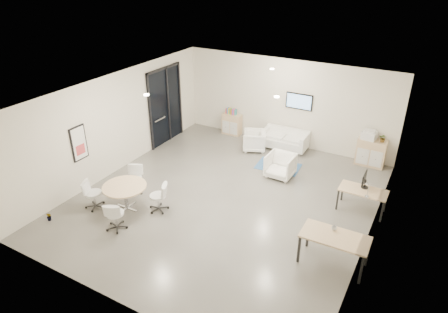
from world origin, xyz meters
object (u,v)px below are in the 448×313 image
sideboard_left (232,124)px  sideboard_right (371,153)px  armchair_left (254,140)px  desk_rear (363,192)px  armchair_right (280,165)px  loveseat (285,140)px  desk_front (335,239)px  round_table (125,189)px

sideboard_left → sideboard_right: bearing=-0.4°
sideboard_left → armchair_left: 1.65m
sideboard_left → desk_rear: sideboard_left is taller
sideboard_right → armchair_right: 3.24m
loveseat → desk_front: size_ratio=1.09×
desk_rear → armchair_right: bearing=165.7°
desk_front → round_table: desk_front is taller
armchair_right → desk_rear: 2.79m
armchair_right → loveseat: bearing=107.9°
sideboard_right → armchair_left: sideboard_right is taller
sideboard_left → armchair_left: sideboard_left is taller
sideboard_right → desk_rear: 2.94m
sideboard_right → round_table: bearing=-131.8°
sideboard_right → desk_rear: sideboard_right is taller
desk_front → desk_rear: bearing=86.9°
desk_rear → desk_front: (-0.09, -2.53, 0.11)m
desk_rear → round_table: (-5.76, -3.13, 0.06)m
sideboard_left → desk_rear: bearing=-27.4°
loveseat → armchair_left: bearing=-145.5°
desk_front → round_table: (-5.67, -0.60, -0.05)m
desk_rear → sideboard_right: bearing=96.8°
sideboard_right → round_table: (-5.41, -6.05, 0.19)m
desk_front → round_table: bearing=-174.9°
desk_rear → desk_front: size_ratio=0.84×
armchair_left → desk_front: (4.19, -4.59, 0.30)m
armchair_left → desk_rear: 4.76m
sideboard_left → loveseat: (2.33, -0.20, -0.08)m
sideboard_right → loveseat: 3.01m
sideboard_left → loveseat: sideboard_left is taller
sideboard_left → armchair_right: size_ratio=0.98×
sideboard_right → armchair_right: bearing=-136.7°
sideboard_left → desk_rear: 6.40m
sideboard_left → armchair_right: armchair_right is taller
armchair_right → desk_front: (2.61, -3.22, 0.28)m
sideboard_left → desk_front: (5.58, -5.47, 0.29)m
sideboard_left → desk_front: sideboard_left is taller
loveseat → desk_rear: 4.34m
armchair_left → armchair_right: size_ratio=0.95×
desk_rear → round_table: bearing=-151.5°
loveseat → round_table: (-2.41, -5.88, 0.32)m
armchair_left → armchair_right: bearing=25.2°
armchair_right → sideboard_right: bearing=43.9°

